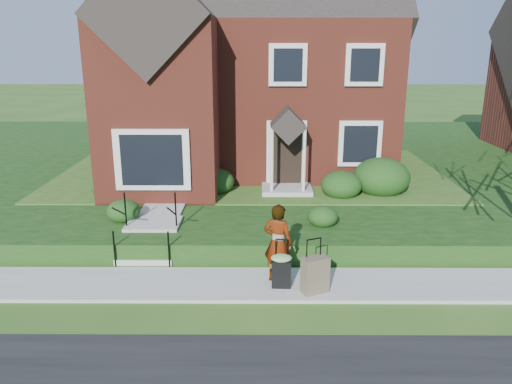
{
  "coord_description": "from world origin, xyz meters",
  "views": [
    {
      "loc": [
        0.29,
        -10.14,
        5.2
      ],
      "look_at": [
        0.22,
        2.0,
        1.61
      ],
      "focal_mm": 35.0,
      "sensor_mm": 36.0,
      "label": 1
    }
  ],
  "objects_px": {
    "suitcase_black": "(281,269)",
    "suitcase_olive": "(315,275)",
    "woman": "(278,243)",
    "front_steps": "(150,236)"
  },
  "relations": [
    {
      "from": "woman",
      "to": "suitcase_black",
      "type": "bearing_deg",
      "value": 125.64
    },
    {
      "from": "suitcase_black",
      "to": "suitcase_olive",
      "type": "xyz_separation_m",
      "value": [
        0.71,
        -0.23,
        -0.03
      ]
    },
    {
      "from": "woman",
      "to": "suitcase_black",
      "type": "distance_m",
      "value": 0.57
    },
    {
      "from": "woman",
      "to": "suitcase_black",
      "type": "height_order",
      "value": "woman"
    },
    {
      "from": "woman",
      "to": "suitcase_olive",
      "type": "relative_size",
      "value": 1.51
    },
    {
      "from": "front_steps",
      "to": "suitcase_olive",
      "type": "bearing_deg",
      "value": -29.47
    },
    {
      "from": "suitcase_black",
      "to": "suitcase_olive",
      "type": "distance_m",
      "value": 0.75
    },
    {
      "from": "suitcase_olive",
      "to": "suitcase_black",
      "type": "bearing_deg",
      "value": 138.17
    },
    {
      "from": "front_steps",
      "to": "woman",
      "type": "distance_m",
      "value": 3.69
    },
    {
      "from": "woman",
      "to": "front_steps",
      "type": "bearing_deg",
      "value": -5.58
    }
  ]
}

